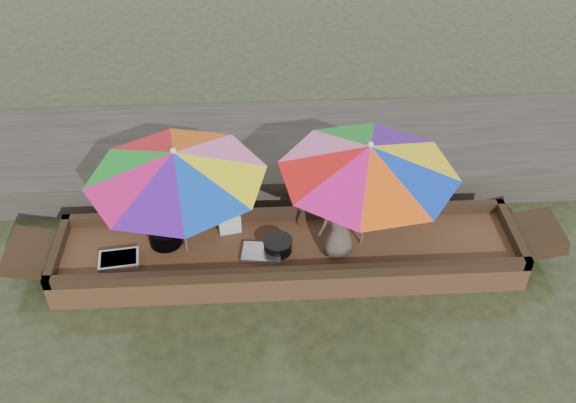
{
  "coord_description": "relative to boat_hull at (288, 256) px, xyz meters",
  "views": [
    {
      "loc": [
        -0.33,
        -5.89,
        5.96
      ],
      "look_at": [
        0.0,
        0.1,
        1.0
      ],
      "focal_mm": 40.0,
      "sensor_mm": 36.0,
      "label": 1
    }
  ],
  "objects": [
    {
      "name": "cooking_pot",
      "position": [
        -1.55,
        0.15,
        0.28
      ],
      "size": [
        0.41,
        0.41,
        0.22
      ],
      "primitive_type": "cylinder",
      "color": "black",
      "rests_on": "boat_hull"
    },
    {
      "name": "tray_crayfish",
      "position": [
        -2.09,
        -0.19,
        0.22
      ],
      "size": [
        0.52,
        0.39,
        0.09
      ],
      "primitive_type": "cube",
      "rotation": [
        0.0,
        0.0,
        0.12
      ],
      "color": "silver",
      "rests_on": "boat_hull"
    },
    {
      "name": "supply_bag",
      "position": [
        -0.75,
        0.37,
        0.3
      ],
      "size": [
        0.32,
        0.27,
        0.26
      ],
      "primitive_type": "cube",
      "rotation": [
        0.0,
        0.0,
        0.18
      ],
      "color": "silver",
      "rests_on": "boat_hull"
    },
    {
      "name": "dock",
      "position": [
        0.0,
        2.2,
        0.08
      ],
      "size": [
        22.0,
        2.2,
        0.5
      ],
      "primitive_type": "cube",
      "color": "#2D2B26",
      "rests_on": "ground"
    },
    {
      "name": "charcoal_grill",
      "position": [
        -0.14,
        -0.08,
        0.26
      ],
      "size": [
        0.35,
        0.35,
        0.16
      ],
      "primitive_type": "cylinder",
      "color": "black",
      "rests_on": "boat_hull"
    },
    {
      "name": "umbrella_bow",
      "position": [
        -1.28,
        0.0,
        0.95
      ],
      "size": [
        2.42,
        2.42,
        1.55
      ],
      "primitive_type": null,
      "rotation": [
        0.0,
        0.0,
        0.16
      ],
      "color": "pink",
      "rests_on": "boat_hull"
    },
    {
      "name": "water",
      "position": [
        0.0,
        0.0,
        -0.17
      ],
      "size": [
        80.0,
        80.0,
        0.0
      ],
      "primitive_type": "plane",
      "color": "#242C19",
      "rests_on": "ground"
    },
    {
      "name": "boat_hull",
      "position": [
        0.0,
        0.0,
        0.0
      ],
      "size": [
        5.85,
        1.2,
        0.35
      ],
      "primitive_type": "cube",
      "color": "#3E2718",
      "rests_on": "water"
    },
    {
      "name": "vendor",
      "position": [
        0.6,
        -0.14,
        0.69
      ],
      "size": [
        0.58,
        0.48,
        1.02
      ],
      "primitive_type": "imported",
      "rotation": [
        0.0,
        0.0,
        3.48
      ],
      "color": "#4A4139",
      "rests_on": "boat_hull"
    },
    {
      "name": "tray_scallop",
      "position": [
        -0.34,
        -0.14,
        0.21
      ],
      "size": [
        0.53,
        0.4,
        0.06
      ],
      "primitive_type": "cube",
      "rotation": [
        0.0,
        0.0,
        -0.13
      ],
      "color": "silver",
      "rests_on": "boat_hull"
    },
    {
      "name": "umbrella_stern",
      "position": [
        0.92,
        0.0,
        0.95
      ],
      "size": [
        2.57,
        2.57,
        1.55
      ],
      "primitive_type": null,
      "rotation": [
        0.0,
        0.0,
        -0.23
      ],
      "color": "yellow",
      "rests_on": "boat_hull"
    }
  ]
}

